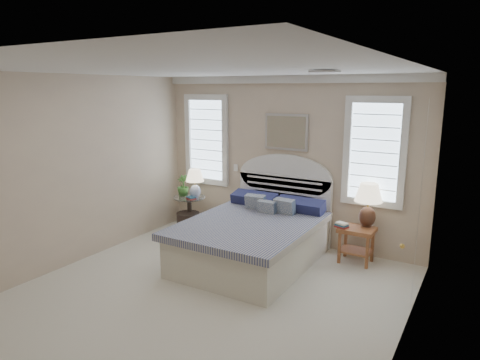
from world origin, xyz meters
name	(u,v)px	position (x,y,z in m)	size (l,w,h in m)	color
floor	(197,302)	(0.00, 0.00, 0.00)	(4.50, 5.00, 0.01)	beige
ceiling	(191,69)	(0.00, 0.00, 2.70)	(4.50, 5.00, 0.01)	silver
wall_back	(286,161)	(0.00, 2.50, 1.35)	(4.50, 0.02, 2.70)	beige
wall_left	(64,173)	(-2.25, 0.00, 1.35)	(0.02, 5.00, 2.70)	beige
wall_right	(403,223)	(2.25, 0.00, 1.35)	(0.02, 5.00, 2.70)	beige
crown_molding	(287,79)	(0.00, 2.46, 2.64)	(4.50, 0.08, 0.12)	silver
hvac_vent	(325,71)	(1.20, 0.80, 2.68)	(0.30, 0.20, 0.02)	#B2B2B2
switch_plate	(236,168)	(-0.95, 2.48, 1.15)	(0.08, 0.01, 0.12)	silver
window_left	(207,140)	(-1.55, 2.48, 1.60)	(0.90, 0.06, 1.60)	silver
window_right	(375,152)	(1.40, 2.48, 1.60)	(0.90, 0.06, 1.60)	silver
painting	(286,132)	(0.00, 2.46, 1.82)	(0.74, 0.04, 0.58)	silver
closet_door	(420,207)	(2.23, 1.20, 1.20)	(0.02, 1.80, 2.40)	silver
bed	(255,236)	(0.00, 1.46, 0.39)	(1.72, 2.28, 1.47)	beige
side_table_left	(190,210)	(-1.65, 2.05, 0.39)	(0.56, 0.56, 0.63)	black
nightstand_right	(357,237)	(1.30, 2.15, 0.39)	(0.50, 0.40, 0.53)	brown
floor_pot	(188,223)	(-1.60, 1.94, 0.18)	(0.41, 0.41, 0.37)	black
lamp_left	(195,180)	(-1.51, 2.05, 0.94)	(0.36, 0.36, 0.51)	white
lamp_right	(368,200)	(1.40, 2.30, 0.93)	(0.53, 0.53, 0.65)	black
potted_plant	(183,185)	(-1.80, 2.07, 0.81)	(0.21, 0.21, 0.37)	#2F6829
books_left	(191,198)	(-1.53, 1.94, 0.65)	(0.19, 0.16, 0.04)	maroon
books_right	(342,225)	(1.10, 2.05, 0.56)	(0.21, 0.19, 0.07)	maroon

